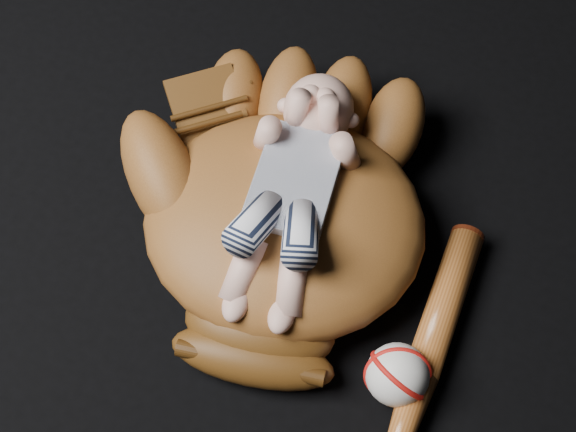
# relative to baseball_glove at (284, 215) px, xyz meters

# --- Properties ---
(baseball_glove) EXTENTS (0.50, 0.56, 0.15)m
(baseball_glove) POSITION_rel_baseball_glove_xyz_m (0.00, 0.00, 0.00)
(baseball_glove) COLOR brown
(baseball_glove) RESTS_ON ground
(newborn_baby) EXTENTS (0.19, 0.35, 0.14)m
(newborn_baby) POSITION_rel_baseball_glove_xyz_m (0.01, -0.00, 0.05)
(newborn_baby) COLOR #E3A892
(newborn_baby) RESTS_ON baseball_glove
(baseball_bat) EXTENTS (0.04, 0.45, 0.04)m
(baseball_bat) POSITION_rel_baseball_glove_xyz_m (0.22, -0.14, -0.06)
(baseball_bat) COLOR #944C1C
(baseball_bat) RESTS_ON ground
(baseball) EXTENTS (0.08, 0.08, 0.07)m
(baseball) POSITION_rel_baseball_glove_xyz_m (0.19, -0.13, -0.04)
(baseball) COLOR white
(baseball) RESTS_ON ground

